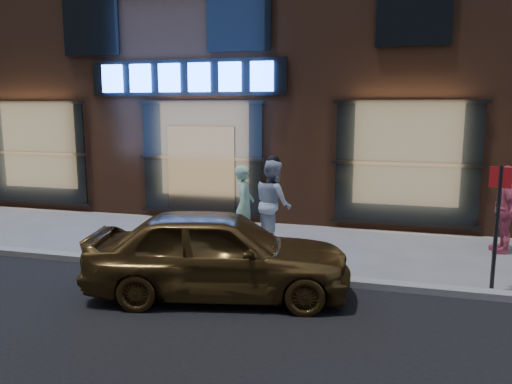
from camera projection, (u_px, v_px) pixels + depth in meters
The scene contains 8 objects.
ground at pixel (125, 265), 9.21m from camera, with size 90.00×90.00×0.00m, color slate.
curb at pixel (125, 262), 9.20m from camera, with size 60.00×0.25×0.12m, color gray.
storefront_building at pixel (246, 35), 15.93m from camera, with size 30.20×8.28×10.30m.
man_bowtie at pixel (244, 205), 10.47m from camera, with size 0.61×0.40×1.68m, color #AFE7CF.
man_cap at pixel (273, 203), 10.37m from camera, with size 0.89×0.69×1.82m, color silver.
passerby at pixel (504, 209), 9.90m from camera, with size 1.03×0.43×1.75m, color #C8526D.
gold_sedan at pixel (219, 253), 7.63m from camera, with size 1.61×4.01×1.37m, color brown.
sign_post at pixel (497, 217), 7.69m from camera, with size 0.31×0.15×2.00m.
Camera 1 is at (4.66, -7.90, 2.89)m, focal length 35.00 mm.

